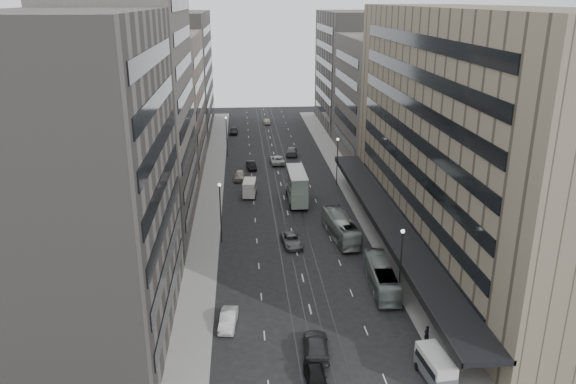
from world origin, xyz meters
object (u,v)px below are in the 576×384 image
object	(u,v)px
bus_near	(381,277)
sedan_1	(228,320)
double_decker	(297,186)
bus_far	(341,228)
panel_van	(250,188)
sedan_0	(316,376)
pedestrian	(427,334)
sedan_2	(292,240)
vw_microbus	(435,366)

from	to	relation	value
bus_near	sedan_1	distance (m)	18.13
double_decker	sedan_1	size ratio (longest dim) A/B	2.12
bus_far	panel_van	xyz separation A→B (m)	(-12.01, 18.04, -0.04)
panel_van	sedan_0	xyz separation A→B (m)	(4.60, -47.99, -0.77)
bus_near	sedan_1	size ratio (longest dim) A/B	2.33
sedan_1	double_decker	bearing A→B (deg)	79.64
bus_far	pedestrian	distance (m)	25.25
panel_van	bus_near	bearing A→B (deg)	-61.13
panel_van	sedan_1	size ratio (longest dim) A/B	1.02
bus_near	double_decker	size ratio (longest dim) A/B	1.10
panel_van	sedan_2	world-z (taller)	panel_van
vw_microbus	sedan_1	size ratio (longest dim) A/B	1.07
panel_van	sedan_0	world-z (taller)	panel_van
double_decker	vw_microbus	bearing A→B (deg)	-80.88
bus_near	pedestrian	world-z (taller)	bus_near
double_decker	sedan_1	bearing A→B (deg)	-106.58
bus_near	pedestrian	distance (m)	10.93
bus_far	pedestrian	world-z (taller)	bus_far
double_decker	sedan_0	bearing A→B (deg)	-93.81
bus_near	vw_microbus	world-z (taller)	bus_near
panel_van	sedan_2	bearing A→B (deg)	-70.24
pedestrian	double_decker	bearing A→B (deg)	-101.82
sedan_2	pedestrian	world-z (taller)	pedestrian
sedan_1	sedan_2	bearing A→B (deg)	72.77
bus_far	vw_microbus	world-z (taller)	bus_far
panel_van	sedan_0	distance (m)	48.21
bus_far	panel_van	bearing A→B (deg)	-62.41
bus_far	sedan_2	distance (m)	7.15
bus_far	double_decker	distance (m)	15.44
bus_near	double_decker	bearing A→B (deg)	-74.01
bus_near	vw_microbus	size ratio (longest dim) A/B	2.18
bus_far	sedan_0	size ratio (longest dim) A/B	2.53
bus_far	vw_microbus	distance (m)	30.38
vw_microbus	sedan_1	world-z (taller)	vw_microbus
sedan_2	sedan_1	bearing A→B (deg)	-119.11
bus_near	pedestrian	bearing A→B (deg)	102.02
bus_near	double_decker	distance (m)	29.66
vw_microbus	sedan_2	size ratio (longest dim) A/B	0.93
panel_van	sedan_2	size ratio (longest dim) A/B	0.88
panel_van	double_decker	bearing A→B (deg)	-18.83
sedan_0	sedan_2	world-z (taller)	sedan_0
bus_far	sedan_2	world-z (taller)	bus_far
sedan_0	pedestrian	bearing A→B (deg)	22.83
vw_microbus	sedan_2	xyz separation A→B (m)	(-9.66, 28.47, -0.66)
bus_far	double_decker	bearing A→B (deg)	-78.90
sedan_1	bus_far	bearing A→B (deg)	59.97
sedan_1	sedan_2	size ratio (longest dim) A/B	0.87
double_decker	sedan_2	size ratio (longest dim) A/B	1.84
double_decker	sedan_2	bearing A→B (deg)	-98.19
sedan_0	bus_near	bearing A→B (deg)	57.79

